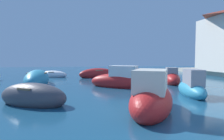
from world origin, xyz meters
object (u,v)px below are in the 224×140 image
moored_boat_1 (192,87)px  moored_boat_6 (97,74)px  moored_boat_10 (120,80)px  moored_boat_8 (53,75)px  moored_boat_9 (151,99)px  moored_boat_2 (33,97)px  moored_boat_4 (171,78)px  moored_boat_3 (37,79)px

moored_boat_1 → moored_boat_6: moored_boat_1 is taller
moored_boat_1 → moored_boat_10: (-3.15, 3.44, 0.04)m
moored_boat_10 → moored_boat_8: bearing=-23.9°
moored_boat_9 → moored_boat_2: bearing=96.5°
moored_boat_1 → moored_boat_4: bearing=0.3°
moored_boat_2 → moored_boat_3: 6.26m
moored_boat_1 → moored_boat_9: moored_boat_9 is taller
moored_boat_8 → moored_boat_10: bearing=-33.7°
moored_boat_1 → moored_boat_2: bearing=110.0°
moored_boat_1 → moored_boat_2: size_ratio=0.99×
moored_boat_3 → moored_boat_8: bearing=174.1°
moored_boat_6 → moored_boat_8: size_ratio=1.28×
moored_boat_2 → moored_boat_4: moored_boat_4 is taller
moored_boat_3 → moored_boat_6: (5.05, 4.67, -0.06)m
moored_boat_4 → moored_boat_8: (-9.80, 6.80, -0.13)m
moored_boat_1 → moored_boat_9: bearing=143.2°
moored_boat_3 → moored_boat_4: (10.26, -1.00, -0.03)m
moored_boat_4 → moored_boat_9: bearing=166.7°
moored_boat_2 → moored_boat_4: bearing=-120.8°
moored_boat_4 → moored_boat_6: size_ratio=0.88×
moored_boat_8 → moored_boat_4: bearing=-12.0°
moored_boat_8 → moored_boat_9: (5.07, -14.00, 0.25)m
moored_boat_9 → moored_boat_6: bearing=32.7°
moored_boat_6 → moored_boat_3: bearing=27.6°
moored_boat_1 → moored_boat_2: 7.92m
moored_boat_3 → moored_boat_9: (5.54, -8.20, 0.09)m
moored_boat_2 → moored_boat_8: moored_boat_2 is taller
moored_boat_6 → moored_boat_1: bearing=95.4°
moored_boat_8 → moored_boat_10: (5.30, -8.02, 0.21)m
moored_boat_4 → moored_boat_1: bearing=-176.1°
moored_boat_6 → moored_boat_8: (-4.59, 1.13, -0.10)m
moored_boat_4 → moored_boat_10: bearing=125.2°
moored_boat_4 → moored_boat_10: size_ratio=0.87×
moored_boat_2 → moored_boat_9: size_ratio=0.89×
moored_boat_3 → moored_boat_8: moored_boat_3 is taller
moored_boat_4 → moored_boat_2: bearing=139.2°
moored_boat_3 → moored_boat_4: bearing=83.1°
moored_boat_8 → moored_boat_10: 9.62m
moored_boat_2 → moored_boat_4: 10.60m
moored_boat_6 → moored_boat_8: 4.72m
moored_boat_1 → moored_boat_2: moored_boat_1 is taller
moored_boat_9 → moored_boat_10: moored_boat_9 is taller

